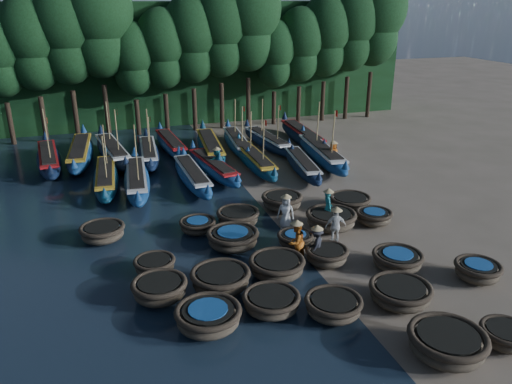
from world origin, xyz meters
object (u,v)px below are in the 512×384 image
object	(u,v)px
coracle_4	(506,335)
long_boat_15	(237,142)
coracle_14	(397,259)
long_boat_16	(267,141)
coracle_3	(447,343)
long_boat_9	(49,159)
long_boat_3	(137,180)
coracle_21	(198,225)
coracle_7	(333,306)
long_boat_7	(302,165)
coracle_19	(374,217)
coracle_11	(221,279)
long_boat_13	(171,144)
coracle_23	(282,201)
fisherman_0	(286,211)
coracle_8	(400,293)
coracle_13	(327,255)
fisherman_6	(333,154)
coracle_5	(208,317)
coracle_10	(160,289)
coracle_24	(350,202)
long_boat_5	(213,167)
long_boat_14	(210,147)
coracle_22	(238,217)
fisherman_1	(328,206)
long_boat_11	(113,151)
coracle_9	(478,270)
fisherman_4	(336,225)
long_boat_2	(106,177)
long_boat_6	(255,160)
fisherman_5	(217,161)
coracle_16	(233,238)
fisherman_2	(296,241)
long_boat_4	(192,176)
coracle_15	(155,265)
coracle_6	(271,302)
long_boat_8	(321,153)
coracle_17	(295,239)
coracle_20	(103,232)
coracle_12	(277,266)
coracle_18	(331,219)
long_boat_10	(80,153)

from	to	relation	value
coracle_4	long_boat_15	world-z (taller)	long_boat_15
coracle_14	long_boat_16	world-z (taller)	long_boat_16
coracle_3	long_boat_9	world-z (taller)	long_boat_9
coracle_14	long_boat_3	xyz separation A→B (m)	(-9.02, 12.51, 0.15)
coracle_3	coracle_21	xyz separation A→B (m)	(-5.33, 10.86, -0.12)
coracle_7	long_boat_7	bearing A→B (deg)	70.82
coracle_19	coracle_21	distance (m)	8.43
coracle_11	long_boat_13	xyz separation A→B (m)	(1.21, 18.84, 0.06)
coracle_23	fisherman_0	size ratio (longest dim) A/B	1.26
coracle_8	coracle_13	world-z (taller)	coracle_8
fisherman_6	coracle_5	bearing A→B (deg)	-130.76
coracle_10	coracle_24	bearing A→B (deg)	26.99
coracle_4	long_boat_5	xyz separation A→B (m)	(-4.82, 18.69, 0.15)
long_boat_14	fisherman_0	world-z (taller)	fisherman_0
coracle_22	fisherman_1	size ratio (longest dim) A/B	1.14
coracle_4	long_boat_11	xyz separation A→B (m)	(-10.50, 23.85, 0.23)
coracle_9	fisherman_4	bearing A→B (deg)	129.47
coracle_14	long_boat_2	bearing A→B (deg)	128.36
long_boat_6	fisherman_5	xyz separation A→B (m)	(-2.52, -0.23, 0.30)
coracle_13	coracle_16	world-z (taller)	coracle_16
coracle_7	fisherman_4	bearing A→B (deg)	62.71
coracle_21	long_boat_11	size ratio (longest dim) A/B	0.21
fisherman_1	coracle_9	bearing A→B (deg)	-144.53
long_boat_2	fisherman_2	size ratio (longest dim) A/B	4.05
coracle_19	fisherman_0	xyz separation A→B (m)	(-4.20, 0.90, 0.49)
coracle_4	long_boat_4	distance (m)	18.64
coracle_15	coracle_11	bearing A→B (deg)	-42.27
coracle_6	long_boat_11	xyz separation A→B (m)	(-4.17, 19.86, 0.20)
coracle_7	fisherman_5	distance (m)	15.80
coracle_19	long_boat_8	bearing A→B (deg)	79.48
coracle_16	coracle_15	bearing A→B (deg)	-162.32
coracle_17	long_boat_16	xyz separation A→B (m)	(4.02, 15.02, 0.17)
fisherman_0	coracle_19	bearing A→B (deg)	21.23
coracle_3	coracle_7	xyz separation A→B (m)	(-2.31, 2.95, -0.09)
coracle_6	coracle_20	bearing A→B (deg)	125.41
long_boat_7	fisherman_0	size ratio (longest dim) A/B	4.02
long_boat_6	long_boat_14	bearing A→B (deg)	119.54
long_boat_11	coracle_12	bearing A→B (deg)	-81.53
coracle_19	long_boat_6	xyz separation A→B (m)	(-2.81, 9.86, 0.15)
coracle_9	coracle_18	distance (m)	6.81
coracle_15	long_boat_8	distance (m)	16.68
coracle_7	long_boat_10	distance (m)	22.63
coracle_19	coracle_22	distance (m)	6.53
coracle_9	coracle_16	size ratio (longest dim) A/B	0.84
coracle_8	coracle_4	bearing A→B (deg)	-58.87
coracle_13	fisherman_4	world-z (taller)	fisherman_4
coracle_16	coracle_19	size ratio (longest dim) A/B	1.35
coracle_6	coracle_12	bearing A→B (deg)	64.93
coracle_24	fisherman_2	size ratio (longest dim) A/B	1.33
coracle_20	fisherman_1	distance (m)	10.43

